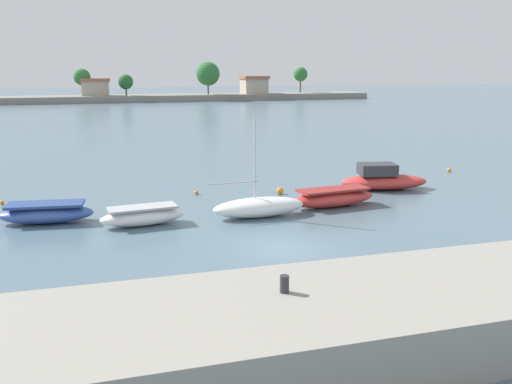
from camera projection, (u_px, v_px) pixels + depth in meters
The scene contains 13 objects.
ground_plane at pixel (284, 249), 24.91m from camera, with size 400.00×400.00×0.00m, color slate.
seawall_embankment at pixel (390, 315), 16.34m from camera, with size 60.16×5.47×1.65m, color gray.
mooring_bollard at pixel (284, 284), 15.76m from camera, with size 0.26×0.26×0.49m, color #2D2D33.
moored_boat_0 at pixel (46, 213), 28.93m from camera, with size 4.84×2.31×1.02m.
moored_boat_1 at pixel (143, 216), 28.49m from camera, with size 4.35×1.97×0.95m.
moored_boat_2 at pixel (259, 207), 30.06m from camera, with size 5.23×1.87×5.24m.
moored_boat_3 at pixel (333, 198), 32.29m from camera, with size 5.31×2.23×1.03m.
moored_boat_4 at pixel (383, 179), 36.83m from camera, with size 5.92×3.29×1.66m.
mooring_buoy_0 at pixel (2, 202), 32.79m from camera, with size 0.24×0.24×0.24m, color orange.
mooring_buoy_2 at pixel (280, 191), 35.42m from camera, with size 0.43×0.43×0.43m, color orange.
mooring_buoy_3 at pixel (449, 170), 42.99m from camera, with size 0.28×0.28×0.28m, color orange.
mooring_buoy_4 at pixel (197, 192), 35.41m from camera, with size 0.26×0.26×0.26m, color orange.
distant_shoreline at pixel (130, 94), 127.53m from camera, with size 117.76×9.71×8.74m.
Camera 1 is at (-8.09, -22.41, 7.75)m, focal length 40.23 mm.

